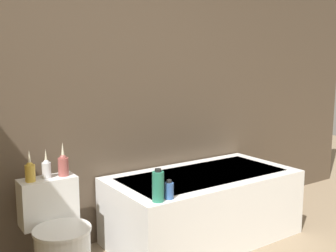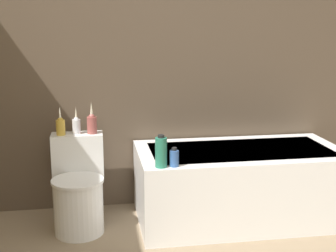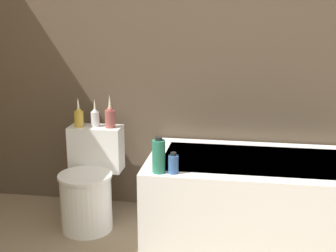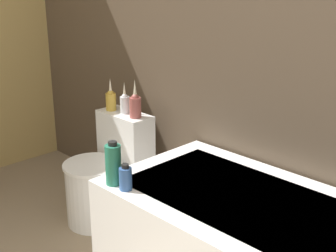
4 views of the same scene
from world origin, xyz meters
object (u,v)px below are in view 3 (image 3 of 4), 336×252
(vase_bronze, at_px, (110,116))
(shampoo_bottle_tall, at_px, (159,156))
(vase_silver, at_px, (95,117))
(shampoo_bottle_short, at_px, (173,164))
(toilet, at_px, (89,185))
(vase_gold, at_px, (79,117))
(bathtub, at_px, (265,199))

(vase_bronze, distance_m, shampoo_bottle_tall, 0.69)
(vase_silver, height_order, shampoo_bottle_short, vase_silver)
(vase_silver, height_order, vase_bronze, vase_bronze)
(toilet, height_order, vase_silver, vase_silver)
(vase_gold, xyz_separation_m, vase_bronze, (0.23, 0.01, 0.01))
(vase_gold, bearing_deg, bathtub, -7.80)
(vase_gold, relative_size, shampoo_bottle_short, 1.63)
(toilet, bearing_deg, shampoo_bottle_tall, -31.83)
(vase_bronze, xyz_separation_m, shampoo_bottle_tall, (0.44, -0.52, -0.10))
(toilet, distance_m, shampoo_bottle_tall, 0.75)
(vase_bronze, bearing_deg, shampoo_bottle_tall, -49.75)
(bathtub, height_order, vase_silver, vase_silver)
(shampoo_bottle_tall, bearing_deg, vase_gold, 142.62)
(vase_bronze, height_order, shampoo_bottle_tall, vase_bronze)
(toilet, bearing_deg, shampoo_bottle_short, -28.10)
(bathtub, relative_size, shampoo_bottle_short, 11.89)
(bathtub, distance_m, toilet, 1.21)
(toilet, bearing_deg, vase_bronze, 57.28)
(vase_silver, height_order, shampoo_bottle_tall, vase_silver)
(bathtub, bearing_deg, vase_silver, 170.48)
(vase_bronze, bearing_deg, bathtub, -9.94)
(vase_silver, relative_size, shampoo_bottle_short, 1.57)
(toilet, height_order, vase_bronze, vase_bronze)
(vase_silver, xyz_separation_m, shampoo_bottle_short, (0.65, -0.53, -0.13))
(bathtub, height_order, shampoo_bottle_tall, shampoo_bottle_tall)
(toilet, height_order, shampoo_bottle_short, shampoo_bottle_short)
(toilet, xyz_separation_m, vase_bronze, (0.11, 0.18, 0.46))
(shampoo_bottle_short, bearing_deg, shampoo_bottle_tall, -178.98)
(shampoo_bottle_tall, xyz_separation_m, shampoo_bottle_short, (0.09, 0.00, -0.04))
(bathtub, bearing_deg, shampoo_bottle_tall, -153.07)
(vase_bronze, bearing_deg, vase_gold, -177.32)
(vase_gold, relative_size, vase_bronze, 0.88)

